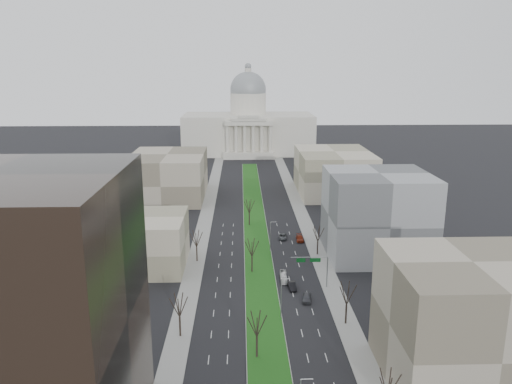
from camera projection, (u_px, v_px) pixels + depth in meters
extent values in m
plane|color=black|center=(255.00, 225.00, 170.94)|extent=(600.00, 600.00, 0.00)
cube|color=#999993|center=(255.00, 226.00, 169.95)|extent=(8.00, 222.00, 0.15)
cube|color=#184312|center=(255.00, 226.00, 169.92)|extent=(7.70, 221.70, 0.06)
cube|color=gray|center=(198.00, 252.00, 146.17)|extent=(5.00, 330.00, 0.15)
cube|color=gray|center=(317.00, 251.00, 147.21)|extent=(5.00, 330.00, 0.15)
cube|color=beige|center=(248.00, 133.00, 313.38)|extent=(80.00, 40.00, 24.00)
cube|color=beige|center=(249.00, 155.00, 293.53)|extent=(30.00, 6.00, 4.00)
cube|color=beige|center=(249.00, 123.00, 288.89)|extent=(28.00, 5.00, 2.50)
cube|color=beige|center=(249.00, 120.00, 288.40)|extent=(20.00, 5.00, 1.80)
cube|color=beige|center=(249.00, 117.00, 288.01)|extent=(12.00, 5.00, 1.60)
cylinder|color=beige|center=(248.00, 105.00, 308.98)|extent=(22.00, 22.00, 14.00)
sphere|color=gray|center=(248.00, 90.00, 306.78)|extent=(22.00, 22.00, 22.00)
cylinder|color=beige|center=(248.00, 71.00, 304.09)|extent=(4.00, 4.00, 4.00)
sphere|color=gray|center=(248.00, 66.00, 303.35)|extent=(4.00, 4.00, 4.00)
cylinder|color=beige|center=(227.00, 139.00, 290.72)|extent=(2.00, 2.00, 16.00)
cylinder|color=beige|center=(236.00, 139.00, 290.87)|extent=(2.00, 2.00, 16.00)
cylinder|color=beige|center=(245.00, 139.00, 291.01)|extent=(2.00, 2.00, 16.00)
cylinder|color=beige|center=(253.00, 139.00, 291.16)|extent=(2.00, 2.00, 16.00)
cylinder|color=beige|center=(262.00, 139.00, 291.31)|extent=(2.00, 2.00, 16.00)
cylinder|color=beige|center=(270.00, 139.00, 291.46)|extent=(2.00, 2.00, 16.00)
cube|color=gray|center=(137.00, 242.00, 134.32)|extent=(26.00, 22.00, 14.00)
cube|color=#79705D|center=(466.00, 323.00, 83.94)|extent=(26.00, 24.00, 22.00)
cube|color=slate|center=(377.00, 214.00, 141.87)|extent=(28.00, 26.00, 24.00)
cube|color=#79705D|center=(168.00, 176.00, 206.46)|extent=(30.00, 40.00, 18.00)
cube|color=gray|center=(334.00, 172.00, 213.39)|extent=(30.00, 40.00, 18.00)
cylinder|color=black|center=(180.00, 327.00, 100.12)|extent=(0.40, 0.40, 4.32)
cylinder|color=black|center=(197.00, 254.00, 138.90)|extent=(0.40, 0.40, 4.22)
cylinder|color=black|center=(346.00, 314.00, 105.00)|extent=(0.40, 0.40, 4.42)
cylinder|color=black|center=(317.00, 248.00, 143.82)|extent=(0.40, 0.40, 4.03)
cylinder|color=black|center=(257.00, 347.00, 92.81)|extent=(0.40, 0.40, 4.32)
cylinder|color=black|center=(252.00, 264.00, 131.58)|extent=(0.40, 0.40, 4.32)
cylinder|color=black|center=(249.00, 219.00, 170.35)|extent=(0.40, 0.40, 4.32)
cylinder|color=gray|center=(307.00, 379.00, 71.93)|extent=(1.80, 0.12, 0.12)
cylinder|color=gray|center=(281.00, 299.00, 106.95)|extent=(0.20, 0.20, 9.00)
cylinder|color=gray|center=(286.00, 279.00, 105.85)|extent=(1.80, 0.12, 0.12)
cylinder|color=gray|center=(270.00, 237.00, 145.71)|extent=(0.20, 0.20, 9.00)
cylinder|color=gray|center=(273.00, 222.00, 144.62)|extent=(1.80, 0.12, 0.12)
cylinder|color=gray|center=(327.00, 272.00, 121.98)|extent=(0.24, 0.24, 8.00)
cylinder|color=gray|center=(309.00, 257.00, 120.87)|extent=(9.00, 0.18, 0.18)
cube|color=#0C591E|center=(315.00, 260.00, 121.18)|extent=(2.60, 0.08, 1.00)
cube|color=#0C591E|center=(301.00, 260.00, 121.08)|extent=(2.20, 0.08, 1.00)
imported|color=#424349|center=(307.00, 298.00, 115.66)|extent=(2.72, 5.12, 1.66)
imported|color=black|center=(292.00, 286.00, 121.90)|extent=(1.99, 4.87, 1.57)
imported|color=maroon|center=(300.00, 238.00, 155.60)|extent=(2.30, 5.44, 1.57)
imported|color=#474A4E|center=(283.00, 237.00, 157.42)|extent=(2.90, 5.41, 1.44)
imported|color=white|center=(283.00, 277.00, 126.76)|extent=(1.75, 6.60, 1.83)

